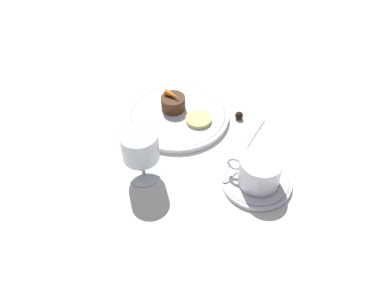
% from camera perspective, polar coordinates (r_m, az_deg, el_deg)
% --- Properties ---
extents(ground_plane, '(3.00, 3.00, 0.00)m').
position_cam_1_polar(ground_plane, '(0.94, -2.48, 3.43)').
color(ground_plane, white).
extents(dinner_plate, '(0.26, 0.26, 0.01)m').
position_cam_1_polar(dinner_plate, '(0.94, -2.13, 4.41)').
color(dinner_plate, white).
rests_on(dinner_plate, ground_plane).
extents(saucer, '(0.15, 0.15, 0.01)m').
position_cam_1_polar(saucer, '(0.81, 9.79, -5.61)').
color(saucer, white).
rests_on(saucer, ground_plane).
extents(coffee_cup, '(0.11, 0.09, 0.06)m').
position_cam_1_polar(coffee_cup, '(0.78, 10.23, -4.05)').
color(coffee_cup, white).
rests_on(coffee_cup, saucer).
extents(spoon, '(0.06, 0.10, 0.00)m').
position_cam_1_polar(spoon, '(0.81, 6.73, -4.24)').
color(spoon, silver).
rests_on(spoon, saucer).
extents(wine_glass, '(0.08, 0.08, 0.12)m').
position_cam_1_polar(wine_glass, '(0.76, -7.70, -0.72)').
color(wine_glass, silver).
rests_on(wine_glass, ground_plane).
extents(fork, '(0.04, 0.17, 0.01)m').
position_cam_1_polar(fork, '(0.88, 8.25, -0.34)').
color(fork, silver).
rests_on(fork, ground_plane).
extents(dessert_cake, '(0.06, 0.06, 0.04)m').
position_cam_1_polar(dessert_cake, '(0.94, -2.89, 6.25)').
color(dessert_cake, '#4C2D19').
rests_on(dessert_cake, dinner_plate).
extents(carrot_garnish, '(0.05, 0.03, 0.01)m').
position_cam_1_polar(carrot_garnish, '(0.93, -2.94, 7.45)').
color(carrot_garnish, orange).
rests_on(carrot_garnish, dessert_cake).
extents(pineapple_slice, '(0.06, 0.06, 0.01)m').
position_cam_1_polar(pineapple_slice, '(0.91, 0.99, 3.80)').
color(pineapple_slice, '#EFE075').
rests_on(pineapple_slice, dinner_plate).
extents(chocolate_truffle, '(0.02, 0.02, 0.02)m').
position_cam_1_polar(chocolate_truffle, '(0.94, 7.18, 4.34)').
color(chocolate_truffle, black).
rests_on(chocolate_truffle, ground_plane).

